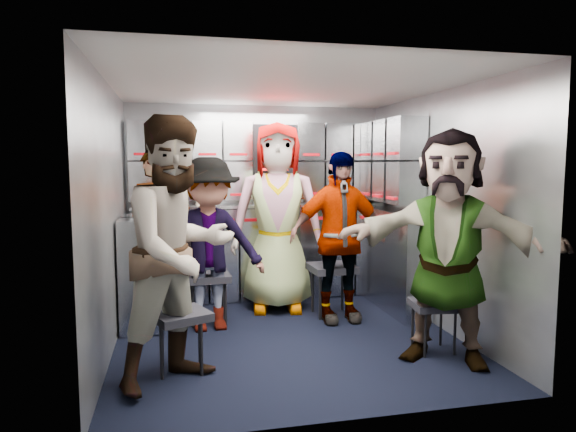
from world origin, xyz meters
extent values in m
plane|color=black|center=(0.00, 0.00, 0.00)|extent=(3.00, 3.00, 0.00)
cube|color=gray|center=(0.00, 1.50, 1.05)|extent=(2.80, 0.04, 2.10)
cube|color=gray|center=(-1.40, 0.00, 1.05)|extent=(0.04, 3.00, 2.10)
cube|color=gray|center=(1.40, 0.00, 1.05)|extent=(0.04, 3.00, 2.10)
cube|color=silver|center=(0.00, 0.00, 2.10)|extent=(2.80, 3.00, 0.02)
cube|color=#959BA4|center=(0.00, 1.29, 0.49)|extent=(2.68, 0.38, 0.99)
cube|color=#959BA4|center=(-1.19, 0.56, 0.49)|extent=(0.38, 0.76, 0.99)
cube|color=#BABDC2|center=(0.00, 1.29, 1.01)|extent=(2.68, 0.42, 0.03)
cube|color=#959BA4|center=(0.00, 1.35, 1.49)|extent=(2.68, 0.28, 0.82)
cube|color=#959BA4|center=(1.25, 0.70, 1.49)|extent=(0.28, 1.00, 0.82)
cube|color=#959BA4|center=(1.25, 0.60, 0.50)|extent=(0.28, 1.20, 1.00)
cube|color=#A9040E|center=(0.00, 1.09, 0.88)|extent=(2.60, 0.02, 0.03)
cube|color=black|center=(-0.88, -0.57, 0.40)|extent=(0.47, 0.46, 0.06)
cylinder|color=black|center=(-1.01, -0.69, 0.19)|extent=(0.02, 0.02, 0.38)
cylinder|color=black|center=(-0.75, -0.69, 0.19)|extent=(0.02, 0.02, 0.38)
cylinder|color=black|center=(-1.01, -0.46, 0.19)|extent=(0.02, 0.02, 0.38)
cylinder|color=black|center=(-0.75, -0.46, 0.19)|extent=(0.02, 0.02, 0.38)
cube|color=black|center=(-0.62, 0.50, 0.43)|extent=(0.40, 0.38, 0.06)
cylinder|color=black|center=(-0.76, 0.38, 0.21)|extent=(0.02, 0.02, 0.41)
cylinder|color=black|center=(-0.47, 0.38, 0.21)|extent=(0.02, 0.02, 0.41)
cylinder|color=black|center=(-0.76, 0.62, 0.21)|extent=(0.02, 0.02, 0.41)
cylinder|color=black|center=(-0.47, 0.62, 0.21)|extent=(0.02, 0.02, 0.41)
cube|color=black|center=(0.09, 0.99, 0.44)|extent=(0.48, 0.47, 0.06)
cylinder|color=black|center=(-0.05, 0.86, 0.21)|extent=(0.03, 0.03, 0.42)
cylinder|color=black|center=(0.24, 0.86, 0.21)|extent=(0.03, 0.03, 0.42)
cylinder|color=black|center=(-0.05, 1.11, 0.21)|extent=(0.03, 0.03, 0.42)
cylinder|color=black|center=(0.24, 1.11, 0.21)|extent=(0.03, 0.03, 0.42)
cube|color=black|center=(0.57, 0.50, 0.46)|extent=(0.43, 0.41, 0.07)
cylinder|color=black|center=(0.41, 0.36, 0.22)|extent=(0.03, 0.03, 0.44)
cylinder|color=black|center=(0.72, 0.36, 0.22)|extent=(0.03, 0.03, 0.44)
cylinder|color=black|center=(0.41, 0.63, 0.22)|extent=(0.03, 0.03, 0.44)
cylinder|color=black|center=(0.72, 0.63, 0.22)|extent=(0.03, 0.03, 0.44)
cube|color=black|center=(1.05, -0.61, 0.37)|extent=(0.38, 0.36, 0.05)
cylinder|color=black|center=(0.93, -0.72, 0.18)|extent=(0.02, 0.02, 0.35)
cylinder|color=black|center=(1.17, -0.72, 0.18)|extent=(0.02, 0.02, 0.35)
cylinder|color=black|center=(0.93, -0.51, 0.18)|extent=(0.02, 0.02, 0.35)
cylinder|color=black|center=(1.17, -0.51, 0.18)|extent=(0.02, 0.02, 0.35)
imported|color=black|center=(-1.05, 0.61, 0.81)|extent=(0.67, 0.53, 1.62)
imported|color=black|center=(-0.88, -0.75, 0.89)|extent=(1.10, 1.05, 1.78)
imported|color=black|center=(-0.62, 0.32, 0.76)|extent=(1.02, 0.64, 1.52)
imported|color=black|center=(0.09, 0.81, 0.94)|extent=(1.00, 0.74, 1.87)
imported|color=black|center=(0.57, 0.32, 0.79)|extent=(0.93, 0.41, 1.58)
imported|color=black|center=(1.05, -0.79, 0.86)|extent=(1.60, 1.35, 1.73)
cylinder|color=white|center=(-1.01, 1.24, 1.16)|extent=(0.06, 0.06, 0.25)
cylinder|color=white|center=(0.20, 1.24, 1.15)|extent=(0.07, 0.07, 0.25)
cylinder|color=white|center=(0.38, 1.24, 1.15)|extent=(0.06, 0.06, 0.23)
cylinder|color=beige|center=(-0.65, 1.23, 1.08)|extent=(0.07, 0.07, 0.10)
cylinder|color=beige|center=(1.18, 1.23, 1.08)|extent=(0.08, 0.08, 0.10)
camera|label=1|loc=(-0.91, -4.16, 1.47)|focal=32.00mm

